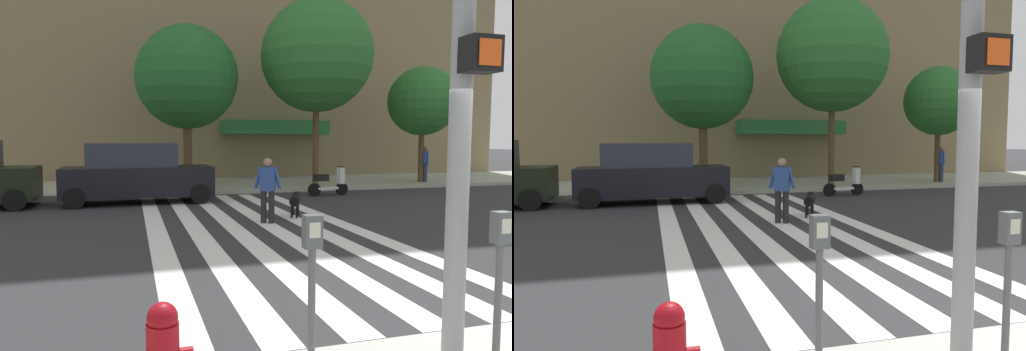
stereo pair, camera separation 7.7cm
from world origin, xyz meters
The scene contains 13 objects.
ground_plane centered at (0.00, 6.58, 0.00)m, with size 160.00×160.00×0.00m, color #2B2B2D.
sidewalk_far centered at (0.00, 16.16, 0.07)m, with size 80.00×6.00×0.15m, color #979D87.
crosswalk_stripes centered at (-0.99, 6.58, 0.00)m, with size 4.95×12.56×0.01m.
parking_meter_curbside centered at (-0.91, -0.84, 1.03)m, with size 0.14×0.11×1.36m.
parking_meter_second_along centered at (-2.44, -0.57, 1.03)m, with size 0.14×0.11×1.36m.
parked_car_behind_first centered at (-3.61, 11.63, 0.97)m, with size 4.84×2.00×1.99m.
parked_scooter centered at (3.36, 11.70, 0.48)m, with size 1.63×0.50×1.11m.
street_tree_nearest centered at (-1.55, 14.54, 4.58)m, with size 4.13×4.13×6.51m.
street_tree_middle centered at (3.80, 13.97, 5.61)m, with size 4.71×4.71×7.82m.
street_tree_further centered at (9.20, 14.25, 3.87)m, with size 3.15×3.15×5.30m.
pedestrian_dog_walker centered at (-0.50, 6.93, 0.93)m, with size 0.68×0.38×1.64m.
dog_on_leash centered at (0.53, 7.70, 0.44)m, with size 0.57×1.03×0.65m.
pedestrian_bystander centered at (9.42, 14.20, 1.08)m, with size 0.55×0.57×1.64m.
Camera 1 is at (-3.78, -3.75, 2.08)m, focal length 31.50 mm.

